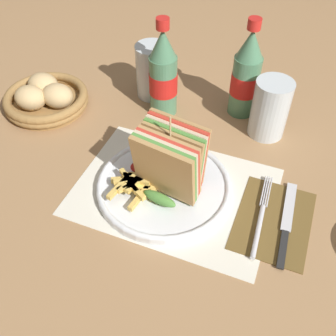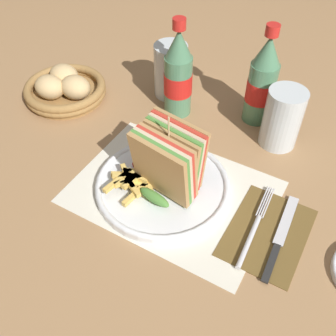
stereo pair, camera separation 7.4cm
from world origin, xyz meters
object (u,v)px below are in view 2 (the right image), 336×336
at_px(club_sandwich, 169,161).
at_px(glass_far, 171,71).
at_px(plate_main, 163,185).
at_px(fork, 253,232).
at_px(bread_basket, 65,88).
at_px(knife, 280,237).
at_px(glass_near, 282,118).
at_px(coke_bottle_far, 262,82).
at_px(coke_bottle_near, 178,75).

xyz_separation_m(club_sandwich, glass_far, (-0.15, 0.28, -0.01)).
bearing_deg(glass_far, plate_main, -63.12).
relative_size(club_sandwich, glass_far, 1.23).
relative_size(fork, bread_basket, 0.98).
height_order(knife, glass_near, glass_near).
height_order(plate_main, coke_bottle_far, coke_bottle_far).
height_order(coke_bottle_near, bread_basket, coke_bottle_near).
xyz_separation_m(fork, glass_near, (-0.04, 0.25, 0.06)).
bearing_deg(club_sandwich, bread_basket, 159.52).
height_order(fork, glass_near, glass_near).
bearing_deg(glass_near, club_sandwich, -119.47).
distance_m(glass_near, bread_basket, 0.51).
bearing_deg(club_sandwich, glass_near, 60.53).
relative_size(knife, bread_basket, 0.99).
relative_size(plate_main, coke_bottle_near, 1.14).
distance_m(glass_near, glass_far, 0.29).
xyz_separation_m(plate_main, coke_bottle_near, (-0.09, 0.23, 0.09)).
height_order(club_sandwich, knife, club_sandwich).
bearing_deg(glass_far, coke_bottle_near, -47.60).
relative_size(knife, glass_far, 1.49).
bearing_deg(coke_bottle_near, knife, -34.85).
distance_m(coke_bottle_far, bread_basket, 0.46).
bearing_deg(coke_bottle_near, glass_far, 132.40).
bearing_deg(coke_bottle_far, glass_far, -176.90).
xyz_separation_m(coke_bottle_far, glass_far, (-0.22, -0.01, -0.03)).
relative_size(plate_main, coke_bottle_far, 1.14).
xyz_separation_m(club_sandwich, bread_basket, (-0.37, 0.14, -0.05)).
distance_m(club_sandwich, knife, 0.23).
bearing_deg(coke_bottle_near, coke_bottle_far, 21.26).
bearing_deg(glass_near, glass_far, 171.62).
bearing_deg(glass_far, knife, -36.82).
distance_m(plate_main, coke_bottle_near, 0.26).
height_order(fork, bread_basket, bread_basket).
bearing_deg(glass_near, bread_basket, -168.83).
bearing_deg(glass_far, coke_bottle_far, 3.10).
xyz_separation_m(fork, coke_bottle_far, (-0.11, 0.31, 0.09)).
bearing_deg(glass_far, fork, -41.91).
distance_m(fork, glass_far, 0.45).
xyz_separation_m(knife, coke_bottle_near, (-0.33, 0.23, 0.09)).
distance_m(knife, bread_basket, 0.60).
bearing_deg(bread_basket, coke_bottle_near, 18.40).
relative_size(knife, glass_near, 1.49).
distance_m(fork, coke_bottle_near, 0.38).
bearing_deg(knife, club_sandwich, 176.03).
xyz_separation_m(fork, glass_far, (-0.33, 0.30, 0.06)).
bearing_deg(club_sandwich, glass_far, 118.93).
bearing_deg(club_sandwich, coke_bottle_near, 115.00).
xyz_separation_m(coke_bottle_near, glass_near, (0.24, 0.01, -0.03)).
xyz_separation_m(coke_bottle_far, glass_near, (0.07, -0.05, -0.03)).
bearing_deg(glass_near, plate_main, -121.10).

